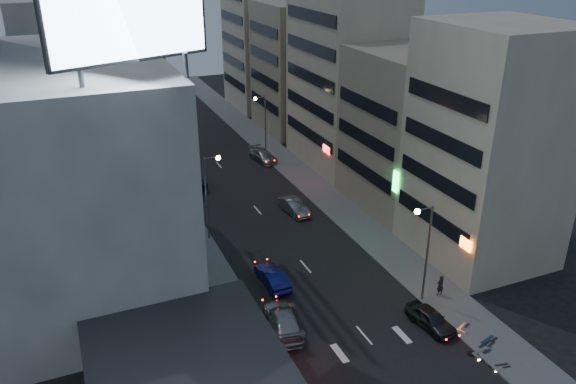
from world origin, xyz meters
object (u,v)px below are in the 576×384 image
parked_car_right_near (431,319)px  parked_car_right_far (263,156)px  parked_car_left (191,179)px  parked_car_right_mid (294,207)px  scooter_silver_a (486,339)px  scooter_black_a (509,357)px  scooter_silver_b (465,316)px  scooter_blue (492,328)px  scooter_black_b (490,332)px  road_car_blue (272,277)px  road_car_silver (284,320)px  person (440,285)px

parked_car_right_near → parked_car_right_far: size_ratio=0.84×
parked_car_left → parked_car_right_far: bearing=-161.0°
parked_car_right_mid → scooter_silver_a: bearing=-87.7°
scooter_black_a → scooter_silver_b: (0.21, 4.64, 0.03)m
scooter_silver_a → scooter_blue: scooter_silver_a is taller
scooter_black_a → scooter_black_b: size_ratio=0.83×
parked_car_right_near → parked_car_right_mid: (-1.65, 20.94, 0.01)m
parked_car_right_near → scooter_black_a: 5.78m
road_car_blue → scooter_black_a: 18.35m
scooter_silver_a → scooter_silver_b: bearing=-18.2°
road_car_blue → road_car_silver: road_car_silver is taller
parked_car_right_mid → parked_car_right_near: bearing=-91.9°
scooter_black_b → road_car_blue: bearing=25.5°
road_car_silver → scooter_silver_a: bearing=159.8°
scooter_black_a → scooter_silver_b: bearing=9.3°
parked_car_right_far → road_car_silver: bearing=-116.0°
road_car_blue → scooter_silver_a: (10.63, -12.89, -0.02)m
scooter_black_a → scooter_silver_b: scooter_silver_b is taller
road_car_blue → scooter_silver_b: (11.08, -10.14, -0.10)m
road_car_blue → scooter_silver_b: bearing=136.6°
road_car_silver → scooter_blue: size_ratio=2.83×
parked_car_left → scooter_blue: (13.03, -34.53, -0.06)m
parked_car_left → scooter_silver_a: size_ratio=2.81×
parked_car_right_near → scooter_black_b: parked_car_right_near is taller
parked_car_right_mid → scooter_black_a: parked_car_right_mid is taller
road_car_blue → scooter_silver_b: road_car_blue is taller
person → scooter_silver_a: size_ratio=0.88×
parked_car_right_far → scooter_black_b: (2.15, -39.02, -0.00)m
parked_car_right_mid → scooter_black_b: 24.24m
parked_car_right_near → parked_car_left: size_ratio=0.75×
road_car_blue → scooter_black_b: 16.83m
parked_car_right_near → person: (2.99, 2.92, 0.28)m
parked_car_right_mid → parked_car_left: 13.63m
parked_car_right_mid → scooter_silver_b: bearing=-85.4°
parked_car_right_far → road_car_blue: (-9.26, -26.65, 0.02)m
road_car_blue → road_car_silver: 5.76m
parked_car_right_near → parked_car_left: (-9.68, 31.95, 0.06)m
parked_car_right_far → scooter_silver_a: (1.37, -39.54, 0.01)m
road_car_silver → person: person is taller
road_car_silver → parked_car_right_near: bearing=169.7°
road_car_silver → scooter_black_a: road_car_silver is taller
parked_car_right_mid → scooter_black_b: bearing=-85.7°
parked_car_right_near → scooter_silver_a: 3.99m
road_car_silver → person: (12.86, -0.97, 0.19)m
parked_car_right_near → scooter_silver_a: size_ratio=2.11×
scooter_black_a → scooter_silver_b: size_ratio=0.95×
parked_car_right_near → road_car_silver: size_ratio=0.76×
scooter_silver_b → road_car_blue: bearing=22.7°
road_car_silver → scooter_black_a: size_ratio=3.41×
road_car_blue → scooter_black_b: road_car_blue is taller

